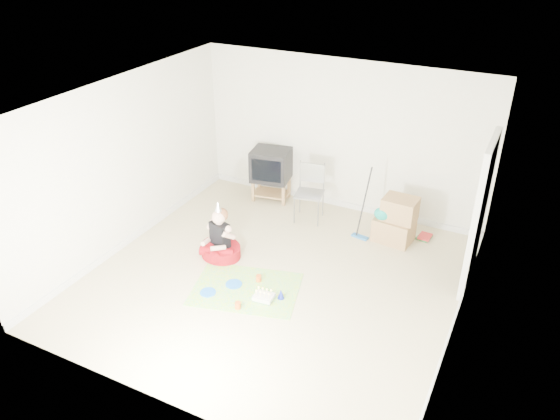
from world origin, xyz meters
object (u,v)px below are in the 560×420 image
at_px(folding_chair, 309,194).
at_px(birthday_cake, 264,297).
at_px(cardboard_boxes, 396,221).
at_px(crt_tv, 271,165).
at_px(seated_woman, 220,244).
at_px(tv_stand, 271,187).

xyz_separation_m(folding_chair, birthday_cake, (0.35, -2.28, -0.44)).
bearing_deg(folding_chair, cardboard_boxes, -0.48).
xyz_separation_m(crt_tv, birthday_cake, (1.27, -2.66, -0.64)).
bearing_deg(birthday_cake, seated_woman, 148.78).
relative_size(cardboard_boxes, seated_woman, 0.80).
bearing_deg(folding_chair, tv_stand, 157.32).
bearing_deg(birthday_cake, crt_tv, 115.42).
xyz_separation_m(tv_stand, cardboard_boxes, (2.40, -0.39, 0.12)).
xyz_separation_m(tv_stand, crt_tv, (0.00, -0.00, 0.44)).
bearing_deg(seated_woman, cardboard_boxes, 35.96).
bearing_deg(tv_stand, seated_woman, -84.94).
bearing_deg(cardboard_boxes, seated_woman, -144.04).
distance_m(tv_stand, seated_woman, 2.01).
relative_size(folding_chair, cardboard_boxes, 1.32).
bearing_deg(seated_woman, birthday_cake, -31.22).
bearing_deg(seated_woman, crt_tv, 95.06).
xyz_separation_m(cardboard_boxes, birthday_cake, (-1.13, -2.27, -0.32)).
relative_size(crt_tv, cardboard_boxes, 0.87).
height_order(crt_tv, cardboard_boxes, crt_tv).
xyz_separation_m(seated_woman, birthday_cake, (1.09, -0.66, -0.17)).
distance_m(crt_tv, birthday_cake, 3.02).
bearing_deg(tv_stand, birthday_cake, -64.58).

